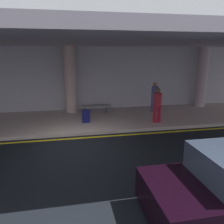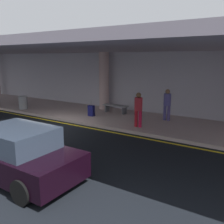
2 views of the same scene
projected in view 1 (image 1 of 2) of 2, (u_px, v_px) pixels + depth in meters
ground_plane at (75, 145)px, 8.65m from camera, size 60.00×60.00×0.00m
sidewalk at (73, 121)px, 11.58m from camera, size 26.00×4.20×0.15m
lane_stripe_yellow at (74, 138)px, 9.34m from camera, size 26.00×0.14×0.01m
support_column_left_mid at (71, 80)px, 12.53m from camera, size 0.64×0.64×3.65m
support_column_center at (202, 77)px, 14.02m from camera, size 0.64×0.64×3.65m
ceiling_overhang at (69, 41)px, 10.13m from camera, size 28.00×13.20×0.30m
terminal_back_wall at (70, 80)px, 13.26m from camera, size 26.00×0.30×3.80m
traveler_with_luggage at (155, 95)px, 12.85m from camera, size 0.38×0.38×1.68m
person_waiting_for_ride at (158, 103)px, 10.79m from camera, size 0.38×0.38×1.68m
suitcase_upright_secondary at (86, 116)px, 10.94m from camera, size 0.36×0.22×0.90m
bench_metal at (96, 108)px, 12.50m from camera, size 1.60×0.50×0.48m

